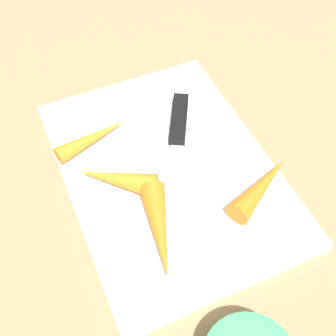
{
  "coord_description": "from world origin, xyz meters",
  "views": [
    {
      "loc": [
        -0.3,
        0.14,
        0.46
      ],
      "look_at": [
        0.0,
        0.0,
        0.01
      ],
      "focal_mm": 45.38,
      "sensor_mm": 36.0,
      "label": 1
    }
  ],
  "objects_px": {
    "carrot_shortest": "(116,177)",
    "carrot_short": "(262,186)",
    "knife": "(178,126)",
    "carrot_longest": "(159,230)",
    "carrot_long": "(94,137)",
    "cutting_board": "(168,171)"
  },
  "relations": [
    {
      "from": "carrot_shortest",
      "to": "carrot_short",
      "type": "height_order",
      "value": "same"
    },
    {
      "from": "cutting_board",
      "to": "knife",
      "type": "xyz_separation_m",
      "value": [
        0.06,
        -0.04,
        0.01
      ]
    },
    {
      "from": "knife",
      "to": "carrot_short",
      "type": "relative_size",
      "value": 1.71
    },
    {
      "from": "carrot_longest",
      "to": "carrot_short",
      "type": "bearing_deg",
      "value": 106.52
    },
    {
      "from": "carrot_shortest",
      "to": "carrot_longest",
      "type": "xyz_separation_m",
      "value": [
        -0.09,
        -0.02,
        0.0
      ]
    },
    {
      "from": "carrot_long",
      "to": "carrot_short",
      "type": "bearing_deg",
      "value": -57.51
    },
    {
      "from": "knife",
      "to": "carrot_longest",
      "type": "distance_m",
      "value": 0.17
    },
    {
      "from": "carrot_shortest",
      "to": "carrot_short",
      "type": "distance_m",
      "value": 0.18
    },
    {
      "from": "carrot_longest",
      "to": "carrot_short",
      "type": "distance_m",
      "value": 0.14
    },
    {
      "from": "carrot_shortest",
      "to": "cutting_board",
      "type": "bearing_deg",
      "value": -145.03
    },
    {
      "from": "carrot_shortest",
      "to": "carrot_longest",
      "type": "distance_m",
      "value": 0.09
    },
    {
      "from": "knife",
      "to": "carrot_long",
      "type": "height_order",
      "value": "carrot_long"
    },
    {
      "from": "carrot_longest",
      "to": "carrot_short",
      "type": "height_order",
      "value": "carrot_longest"
    },
    {
      "from": "carrot_long",
      "to": "knife",
      "type": "bearing_deg",
      "value": -24.08
    },
    {
      "from": "knife",
      "to": "carrot_long",
      "type": "relative_size",
      "value": 1.7
    },
    {
      "from": "carrot_shortest",
      "to": "carrot_short",
      "type": "bearing_deg",
      "value": -171.18
    },
    {
      "from": "knife",
      "to": "carrot_longest",
      "type": "height_order",
      "value": "carrot_longest"
    },
    {
      "from": "knife",
      "to": "carrot_short",
      "type": "distance_m",
      "value": 0.15
    },
    {
      "from": "knife",
      "to": "carrot_short",
      "type": "height_order",
      "value": "carrot_short"
    },
    {
      "from": "carrot_shortest",
      "to": "carrot_long",
      "type": "xyz_separation_m",
      "value": [
        0.08,
        0.0,
        -0.0
      ]
    },
    {
      "from": "cutting_board",
      "to": "carrot_shortest",
      "type": "height_order",
      "value": "carrot_shortest"
    },
    {
      "from": "carrot_longest",
      "to": "carrot_long",
      "type": "xyz_separation_m",
      "value": [
        0.17,
        0.02,
        -0.0
      ]
    }
  ]
}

